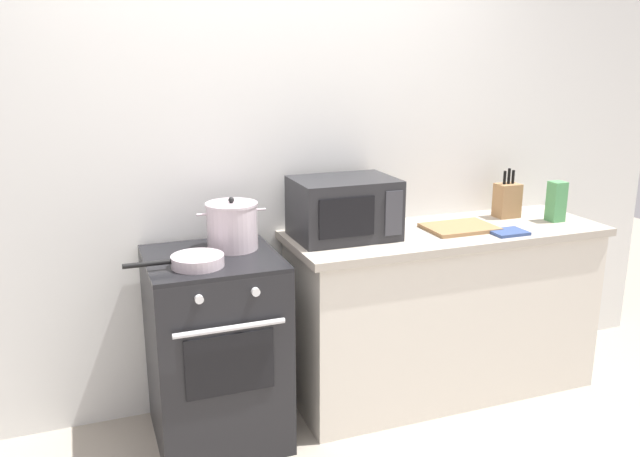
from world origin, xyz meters
The scene contains 11 objects.
back_wall centered at (0.30, 0.97, 1.25)m, with size 4.40×0.10×2.50m, color silver.
lower_cabinet_right centered at (0.90, 0.62, 0.44)m, with size 1.64×0.56×0.88m, color beige.
countertop_right centered at (0.90, 0.62, 0.90)m, with size 1.70×0.60×0.04m, color #ADA393.
stove centered at (-0.35, 0.60, 0.46)m, with size 0.60×0.64×0.92m.
stock_pot centered at (-0.23, 0.68, 1.03)m, with size 0.33×0.25×0.25m.
frying_pan centered at (-0.44, 0.48, 0.95)m, with size 0.43×0.23×0.05m.
microwave centered at (0.34, 0.68, 1.07)m, with size 0.50×0.37×0.30m.
cutting_board centered at (0.96, 0.60, 0.93)m, with size 0.36×0.26×0.02m, color #997047.
knife_block centered at (1.35, 0.74, 1.02)m, with size 0.13×0.10×0.28m.
pasta_box centered at (1.55, 0.57, 1.03)m, with size 0.08×0.08×0.22m, color #4C9356.
oven_mitt centered at (1.15, 0.44, 0.93)m, with size 0.18×0.14×0.02m, color #33477A.
Camera 1 is at (-0.89, -2.24, 1.82)m, focal length 36.73 mm.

